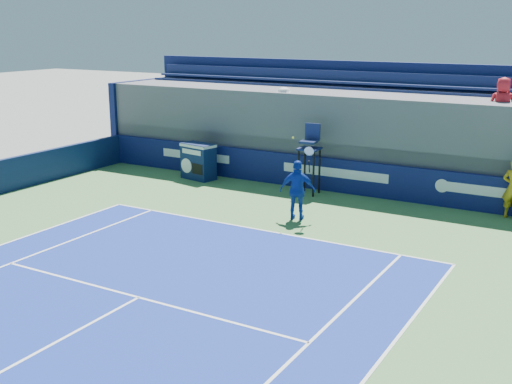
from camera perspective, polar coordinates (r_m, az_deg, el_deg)
The scene contains 5 objects.
back_hoarding at distance 22.97m, azimuth 7.05°, elevation 1.48°, with size 20.40×0.21×1.20m.
match_clock at distance 24.76m, azimuth -5.15°, elevation 2.82°, with size 1.43×0.96×1.40m.
umpire_chair at distance 22.37m, azimuth 4.80°, elevation 3.62°, with size 0.74×0.74×2.48m.
tennis_player at distance 19.44m, azimuth 3.73°, elevation 0.17°, with size 1.16×0.77×2.57m.
stadium_seating at distance 24.59m, azimuth 9.05°, elevation 5.21°, with size 21.00×4.05×4.40m.
Camera 1 is at (8.73, -3.51, 5.77)m, focal length 45.00 mm.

